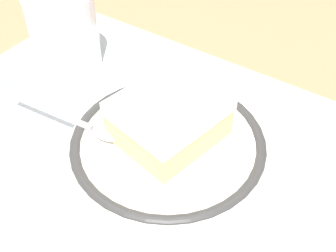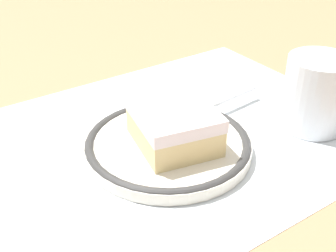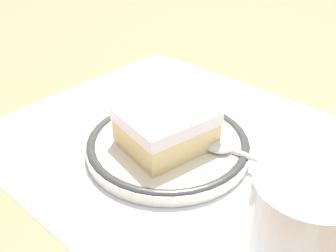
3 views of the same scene
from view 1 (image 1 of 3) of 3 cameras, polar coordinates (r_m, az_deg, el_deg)
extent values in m
plane|color=#9E7551|center=(0.42, -4.46, -4.10)|extent=(2.40, 2.40, 0.00)
cube|color=silver|center=(0.42, -4.46, -4.03)|extent=(0.48, 0.38, 0.00)
cylinder|color=silver|center=(0.42, 0.00, -2.63)|extent=(0.19, 0.19, 0.01)
torus|color=#333333|center=(0.41, 0.00, -2.28)|extent=(0.19, 0.19, 0.01)
cube|color=beige|center=(0.41, 0.15, 0.26)|extent=(0.10, 0.11, 0.03)
cube|color=white|center=(0.39, 0.15, 2.63)|extent=(0.10, 0.11, 0.01)
ellipsoid|color=silver|center=(0.41, -8.12, -0.96)|extent=(0.04, 0.03, 0.01)
cylinder|color=silver|center=(0.45, -15.40, 1.94)|extent=(0.10, 0.02, 0.01)
cylinder|color=silver|center=(0.52, -13.71, 12.23)|extent=(0.08, 0.08, 0.09)
cylinder|color=brown|center=(0.53, -13.17, 9.54)|extent=(0.07, 0.07, 0.03)
cube|color=#8CB2E0|center=(0.54, -20.11, 6.72)|extent=(0.04, 0.06, 0.01)
camera|label=2|loc=(0.59, 50.16, 29.88)|focal=47.76mm
camera|label=3|loc=(0.64, -5.88, 40.09)|focal=40.40mm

